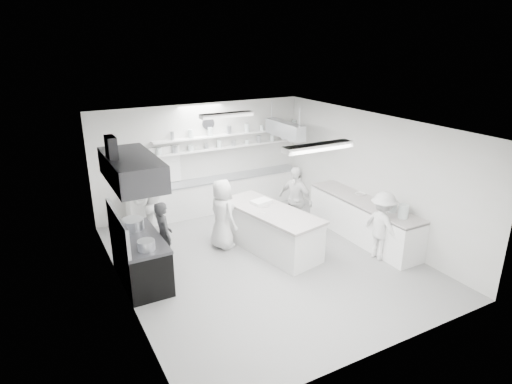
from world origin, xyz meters
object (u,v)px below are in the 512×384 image
stove (141,260)px  cook_back (149,203)px  cook_stove (164,236)px  right_counter (363,220)px  back_counter (217,194)px  prep_island (270,230)px

stove → cook_back: bearing=69.8°
cook_stove → cook_back: bearing=-9.0°
right_counter → cook_back: size_ratio=2.10×
back_counter → cook_stove: bearing=-132.1°
stove → right_counter: size_ratio=0.55×
stove → cook_stove: (0.56, 0.21, 0.31)m
cook_stove → cook_back: cook_back is taller
back_counter → cook_back: size_ratio=3.18×
right_counter → cook_back: cook_back is taller
stove → prep_island: size_ratio=0.71×
stove → cook_back: 2.36m
prep_island → stove: bearing=167.9°
stove → prep_island: 2.98m
right_counter → prep_island: right_counter is taller
prep_island → cook_stove: 2.45m
stove → back_counter: back_counter is taller
cook_stove → cook_back: size_ratio=0.97×
stove → cook_stove: cook_stove is taller
back_counter → stove: bearing=-136.0°
prep_island → back_counter: bearing=80.3°
right_counter → back_counter: bearing=124.7°
right_counter → prep_island: 2.34m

